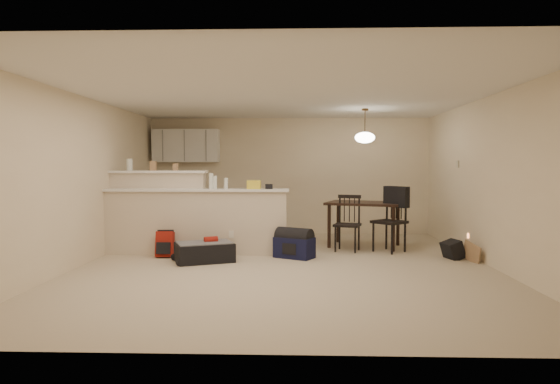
{
  "coord_description": "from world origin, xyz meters",
  "views": [
    {
      "loc": [
        0.17,
        -7.3,
        1.47
      ],
      "look_at": [
        -0.1,
        0.7,
        1.05
      ],
      "focal_mm": 32.0,
      "sensor_mm": 36.0,
      "label": 1
    }
  ],
  "objects_px": {
    "dining_chair_far": "(389,220)",
    "black_daypack": "(453,250)",
    "suitcase": "(204,252)",
    "navy_duffel": "(294,248)",
    "dining_table": "(364,207)",
    "pendant_lamp": "(365,137)",
    "dining_chair_near": "(347,223)",
    "red_backpack": "(165,244)"
  },
  "relations": [
    {
      "from": "dining_chair_near",
      "to": "suitcase",
      "type": "height_order",
      "value": "dining_chair_near"
    },
    {
      "from": "pendant_lamp",
      "to": "navy_duffel",
      "type": "bearing_deg",
      "value": -137.59
    },
    {
      "from": "dining_chair_near",
      "to": "black_daypack",
      "type": "bearing_deg",
      "value": -4.68
    },
    {
      "from": "navy_duffel",
      "to": "dining_chair_near",
      "type": "bearing_deg",
      "value": 64.24
    },
    {
      "from": "pendant_lamp",
      "to": "navy_duffel",
      "type": "distance_m",
      "value": 2.5
    },
    {
      "from": "red_backpack",
      "to": "black_daypack",
      "type": "xyz_separation_m",
      "value": [
        4.59,
        0.0,
        -0.06
      ]
    },
    {
      "from": "dining_chair_far",
      "to": "black_daypack",
      "type": "relative_size",
      "value": 3.45
    },
    {
      "from": "pendant_lamp",
      "to": "red_backpack",
      "type": "xyz_separation_m",
      "value": [
        -3.35,
        -1.15,
        -1.78
      ]
    },
    {
      "from": "pendant_lamp",
      "to": "red_backpack",
      "type": "bearing_deg",
      "value": -160.99
    },
    {
      "from": "pendant_lamp",
      "to": "black_daypack",
      "type": "bearing_deg",
      "value": -42.84
    },
    {
      "from": "dining_chair_near",
      "to": "black_daypack",
      "type": "relative_size",
      "value": 3.04
    },
    {
      "from": "dining_chair_near",
      "to": "black_daypack",
      "type": "distance_m",
      "value": 1.76
    },
    {
      "from": "dining_table",
      "to": "pendant_lamp",
      "type": "distance_m",
      "value": 1.27
    },
    {
      "from": "navy_duffel",
      "to": "red_backpack",
      "type": "bearing_deg",
      "value": -151.7
    },
    {
      "from": "dining_chair_near",
      "to": "suitcase",
      "type": "xyz_separation_m",
      "value": [
        -2.29,
        -1.02,
        -0.34
      ]
    },
    {
      "from": "suitcase",
      "to": "navy_duffel",
      "type": "relative_size",
      "value": 1.4
    },
    {
      "from": "pendant_lamp",
      "to": "navy_duffel",
      "type": "relative_size",
      "value": 1.02
    },
    {
      "from": "dining_table",
      "to": "dining_chair_far",
      "type": "height_order",
      "value": "dining_chair_far"
    },
    {
      "from": "dining_chair_far",
      "to": "black_daypack",
      "type": "bearing_deg",
      "value": 12.23
    },
    {
      "from": "dining_table",
      "to": "suitcase",
      "type": "xyz_separation_m",
      "value": [
        -2.64,
        -1.52,
        -0.57
      ]
    },
    {
      "from": "suitcase",
      "to": "dining_chair_far",
      "type": "bearing_deg",
      "value": -4.58
    },
    {
      "from": "red_backpack",
      "to": "black_daypack",
      "type": "bearing_deg",
      "value": -2.19
    },
    {
      "from": "pendant_lamp",
      "to": "suitcase",
      "type": "xyz_separation_m",
      "value": [
        -2.64,
        -1.52,
        -1.85
      ]
    },
    {
      "from": "pendant_lamp",
      "to": "dining_chair_near",
      "type": "bearing_deg",
      "value": -125.6
    },
    {
      "from": "dining_chair_far",
      "to": "dining_chair_near",
      "type": "bearing_deg",
      "value": -136.61
    },
    {
      "from": "dining_table",
      "to": "suitcase",
      "type": "relative_size",
      "value": 1.77
    },
    {
      "from": "suitcase",
      "to": "red_backpack",
      "type": "relative_size",
      "value": 2.08
    },
    {
      "from": "dining_table",
      "to": "suitcase",
      "type": "distance_m",
      "value": 3.1
    },
    {
      "from": "navy_duffel",
      "to": "black_daypack",
      "type": "xyz_separation_m",
      "value": [
        2.51,
        0.0,
        -0.03
      ]
    },
    {
      "from": "dining_table",
      "to": "dining_chair_near",
      "type": "height_order",
      "value": "dining_chair_near"
    },
    {
      "from": "suitcase",
      "to": "black_daypack",
      "type": "bearing_deg",
      "value": -17.32
    },
    {
      "from": "pendant_lamp",
      "to": "suitcase",
      "type": "distance_m",
      "value": 3.56
    },
    {
      "from": "suitcase",
      "to": "red_backpack",
      "type": "xyz_separation_m",
      "value": [
        -0.71,
        0.36,
        0.06
      ]
    },
    {
      "from": "red_backpack",
      "to": "dining_chair_near",
      "type": "bearing_deg",
      "value": 10.21
    },
    {
      "from": "dining_table",
      "to": "navy_duffel",
      "type": "bearing_deg",
      "value": -119.52
    },
    {
      "from": "dining_table",
      "to": "dining_chair_near",
      "type": "xyz_separation_m",
      "value": [
        -0.35,
        -0.5,
        -0.23
      ]
    },
    {
      "from": "dining_table",
      "to": "suitcase",
      "type": "height_order",
      "value": "dining_table"
    },
    {
      "from": "dining_chair_far",
      "to": "suitcase",
      "type": "bearing_deg",
      "value": -114.99
    },
    {
      "from": "dining_chair_far",
      "to": "black_daypack",
      "type": "height_order",
      "value": "dining_chair_far"
    },
    {
      "from": "dining_chair_far",
      "to": "pendant_lamp",
      "type": "bearing_deg",
      "value": 170.3
    },
    {
      "from": "dining_table",
      "to": "dining_chair_near",
      "type": "relative_size",
      "value": 1.56
    },
    {
      "from": "suitcase",
      "to": "black_daypack",
      "type": "height_order",
      "value": "suitcase"
    }
  ]
}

